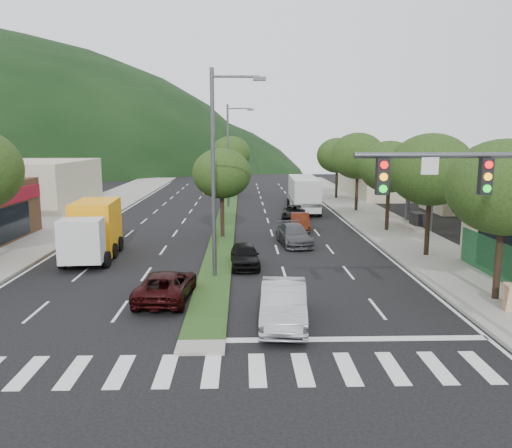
{
  "coord_description": "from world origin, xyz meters",
  "views": [
    {
      "loc": [
        1.39,
        -15.85,
        6.78
      ],
      "look_at": [
        2.15,
        12.02,
        1.98
      ],
      "focal_mm": 35.0,
      "sensor_mm": 36.0,
      "label": 1
    }
  ],
  "objects_px": {
    "traffic_signal": "(502,212)",
    "car_queue_c": "(300,222)",
    "streetlight_mid": "(230,151)",
    "car_queue_d": "(294,213)",
    "tree_r_c": "(389,167)",
    "suv_maroon": "(166,285)",
    "car_queue_a": "(245,255)",
    "tree_r_a": "(504,187)",
    "tree_med_near": "(222,174)",
    "tree_med_far": "(231,153)",
    "car_queue_b": "(294,235)",
    "tree_r_b": "(431,170)",
    "sedan_silver": "(284,304)",
    "tree_r_e": "(337,155)",
    "tree_r_d": "(358,156)",
    "box_truck": "(94,232)",
    "streetlight_near": "(217,164)",
    "motorhome": "(304,193)"
  },
  "relations": [
    {
      "from": "car_queue_c",
      "to": "tree_r_d",
      "type": "bearing_deg",
      "value": 59.9
    },
    {
      "from": "car_queue_b",
      "to": "tree_r_e",
      "type": "bearing_deg",
      "value": 67.33
    },
    {
      "from": "tree_r_e",
      "to": "streetlight_near",
      "type": "bearing_deg",
      "value": -110.23
    },
    {
      "from": "suv_maroon",
      "to": "car_queue_d",
      "type": "height_order",
      "value": "suv_maroon"
    },
    {
      "from": "tree_r_d",
      "to": "sedan_silver",
      "type": "xyz_separation_m",
      "value": [
        -9.11,
        -28.3,
        -4.41
      ]
    },
    {
      "from": "tree_med_near",
      "to": "streetlight_mid",
      "type": "distance_m",
      "value": 15.05
    },
    {
      "from": "streetlight_mid",
      "to": "car_queue_b",
      "type": "xyz_separation_m",
      "value": [
        4.5,
        -17.39,
        -4.93
      ]
    },
    {
      "from": "tree_r_a",
      "to": "tree_r_b",
      "type": "bearing_deg",
      "value": 90.0
    },
    {
      "from": "traffic_signal",
      "to": "car_queue_b",
      "type": "xyz_separation_m",
      "value": [
        -4.32,
        17.15,
        -3.99
      ]
    },
    {
      "from": "tree_r_b",
      "to": "sedan_silver",
      "type": "xyz_separation_m",
      "value": [
        -9.11,
        -10.3,
        -4.26
      ]
    },
    {
      "from": "sedan_silver",
      "to": "box_truck",
      "type": "xyz_separation_m",
      "value": [
        -10.02,
        10.71,
        0.74
      ]
    },
    {
      "from": "tree_r_c",
      "to": "suv_maroon",
      "type": "relative_size",
      "value": 1.43
    },
    {
      "from": "tree_r_b",
      "to": "tree_r_c",
      "type": "bearing_deg",
      "value": 90.0
    },
    {
      "from": "streetlight_mid",
      "to": "car_queue_b",
      "type": "bearing_deg",
      "value": -75.49
    },
    {
      "from": "sedan_silver",
      "to": "car_queue_c",
      "type": "height_order",
      "value": "sedan_silver"
    },
    {
      "from": "tree_r_b",
      "to": "suv_maroon",
      "type": "xyz_separation_m",
      "value": [
        -13.87,
        -7.35,
        -4.41
      ]
    },
    {
      "from": "tree_med_near",
      "to": "car_queue_b",
      "type": "xyz_separation_m",
      "value": [
        4.71,
        -2.39,
        -3.77
      ]
    },
    {
      "from": "traffic_signal",
      "to": "car_queue_c",
      "type": "xyz_separation_m",
      "value": [
        -3.36,
        22.15,
        -4.01
      ]
    },
    {
      "from": "streetlight_mid",
      "to": "car_queue_c",
      "type": "distance_m",
      "value": 14.41
    },
    {
      "from": "streetlight_mid",
      "to": "car_queue_a",
      "type": "xyz_separation_m",
      "value": [
        1.29,
        -22.93,
        -4.95
      ]
    },
    {
      "from": "car_queue_d",
      "to": "tree_r_e",
      "type": "bearing_deg",
      "value": 74.42
    },
    {
      "from": "tree_med_near",
      "to": "box_truck",
      "type": "xyz_separation_m",
      "value": [
        -7.14,
        -5.59,
        -2.92
      ]
    },
    {
      "from": "tree_r_d",
      "to": "streetlight_mid",
      "type": "xyz_separation_m",
      "value": [
        -11.79,
        3.0,
        0.4
      ]
    },
    {
      "from": "car_queue_b",
      "to": "car_queue_d",
      "type": "bearing_deg",
      "value": 77.9
    },
    {
      "from": "tree_r_d",
      "to": "tree_med_far",
      "type": "relative_size",
      "value": 1.03
    },
    {
      "from": "streetlight_mid",
      "to": "car_queue_d",
      "type": "height_order",
      "value": "streetlight_mid"
    },
    {
      "from": "tree_r_a",
      "to": "sedan_silver",
      "type": "height_order",
      "value": "tree_r_a"
    },
    {
      "from": "tree_r_a",
      "to": "tree_med_near",
      "type": "height_order",
      "value": "tree_r_a"
    },
    {
      "from": "tree_r_b",
      "to": "car_queue_d",
      "type": "height_order",
      "value": "tree_r_b"
    },
    {
      "from": "streetlight_mid",
      "to": "car_queue_c",
      "type": "bearing_deg",
      "value": -66.21
    },
    {
      "from": "traffic_signal",
      "to": "car_queue_a",
      "type": "xyz_separation_m",
      "value": [
        -7.53,
        11.61,
        -4.02
      ]
    },
    {
      "from": "motorhome",
      "to": "tree_med_near",
      "type": "bearing_deg",
      "value": -118.37
    },
    {
      "from": "car_queue_a",
      "to": "car_queue_b",
      "type": "xyz_separation_m",
      "value": [
        3.21,
        5.55,
        0.02
      ]
    },
    {
      "from": "tree_r_c",
      "to": "tree_r_d",
      "type": "height_order",
      "value": "tree_r_d"
    },
    {
      "from": "tree_r_c",
      "to": "suv_maroon",
      "type": "height_order",
      "value": "tree_r_c"
    },
    {
      "from": "tree_r_b",
      "to": "box_truck",
      "type": "distance_m",
      "value": 19.46
    },
    {
      "from": "tree_med_far",
      "to": "sedan_silver",
      "type": "relative_size",
      "value": 1.48
    },
    {
      "from": "car_queue_d",
      "to": "suv_maroon",
      "type": "bearing_deg",
      "value": -102.2
    },
    {
      "from": "tree_r_a",
      "to": "car_queue_c",
      "type": "distance_m",
      "value": 18.26
    },
    {
      "from": "tree_r_c",
      "to": "box_truck",
      "type": "relative_size",
      "value": 0.98
    },
    {
      "from": "streetlight_mid",
      "to": "box_truck",
      "type": "distance_m",
      "value": 22.23
    },
    {
      "from": "streetlight_near",
      "to": "box_truck",
      "type": "xyz_separation_m",
      "value": [
        -7.34,
        4.41,
        -4.07
      ]
    },
    {
      "from": "tree_r_b",
      "to": "sedan_silver",
      "type": "distance_m",
      "value": 14.4
    },
    {
      "from": "tree_med_far",
      "to": "car_queue_b",
      "type": "bearing_deg",
      "value": -80.59
    },
    {
      "from": "tree_r_b",
      "to": "tree_med_near",
      "type": "height_order",
      "value": "tree_r_b"
    },
    {
      "from": "tree_r_b",
      "to": "suv_maroon",
      "type": "bearing_deg",
      "value": -152.1
    },
    {
      "from": "tree_r_d",
      "to": "box_truck",
      "type": "height_order",
      "value": "tree_r_d"
    },
    {
      "from": "tree_r_d",
      "to": "suv_maroon",
      "type": "height_order",
      "value": "tree_r_d"
    },
    {
      "from": "traffic_signal",
      "to": "car_queue_d",
      "type": "relative_size",
      "value": 1.63
    },
    {
      "from": "tree_med_far",
      "to": "streetlight_mid",
      "type": "distance_m",
      "value": 11.02
    }
  ]
}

